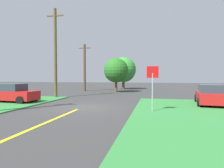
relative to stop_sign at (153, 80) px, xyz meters
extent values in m
plane|color=#343434|center=(-4.97, 0.93, -2.00)|extent=(120.00, 120.00, 0.00)
cylinder|color=#9EA0A8|center=(0.00, 0.00, -0.79)|extent=(0.07, 0.07, 2.43)
cube|color=red|center=(0.00, 0.00, 0.50)|extent=(0.72, 0.05, 0.72)
cube|color=red|center=(-11.61, 2.08, -1.36)|extent=(4.24, 1.99, 0.76)
cube|color=#2D3842|center=(-11.88, 2.09, -0.68)|extent=(2.37, 1.67, 0.60)
cylinder|color=black|center=(-10.15, 2.83, -1.66)|extent=(0.69, 0.26, 0.68)
cylinder|color=black|center=(-10.26, 1.14, -1.66)|extent=(0.69, 0.26, 0.68)
cylinder|color=black|center=(-12.96, 3.01, -1.66)|extent=(0.69, 0.26, 0.68)
cube|color=red|center=(4.42, 4.00, -1.36)|extent=(2.51, 4.55, 0.76)
cube|color=#2D3842|center=(4.39, 3.75, -0.68)|extent=(2.02, 2.58, 0.60)
cylinder|color=black|center=(3.65, 5.58, -1.66)|extent=(0.30, 0.70, 0.68)
cylinder|color=black|center=(5.56, 5.34, -1.66)|extent=(0.30, 0.70, 0.68)
cylinder|color=black|center=(3.27, 2.66, -1.66)|extent=(0.30, 0.70, 0.68)
cylinder|color=brown|center=(-10.06, 6.51, 2.65)|extent=(0.31, 0.31, 9.31)
cube|color=brown|center=(-10.06, 6.51, 6.56)|extent=(1.80, 0.20, 0.12)
cylinder|color=#4F3A26|center=(-10.40, 16.22, 1.59)|extent=(0.35, 0.35, 7.18)
cube|color=#4F3A26|center=(-10.40, 16.22, 4.60)|extent=(1.80, 0.14, 0.12)
cylinder|color=brown|center=(-5.26, 22.10, -1.16)|extent=(0.45, 0.45, 1.68)
sphere|color=#328B32|center=(-5.26, 22.10, 1.46)|extent=(4.45, 4.45, 4.45)
cylinder|color=brown|center=(-5.23, 15.10, -1.14)|extent=(0.34, 0.34, 1.73)
sphere|color=#24671E|center=(-5.23, 15.10, 1.12)|extent=(3.50, 3.50, 3.50)
camera|label=1|loc=(0.10, -12.36, 0.21)|focal=31.35mm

